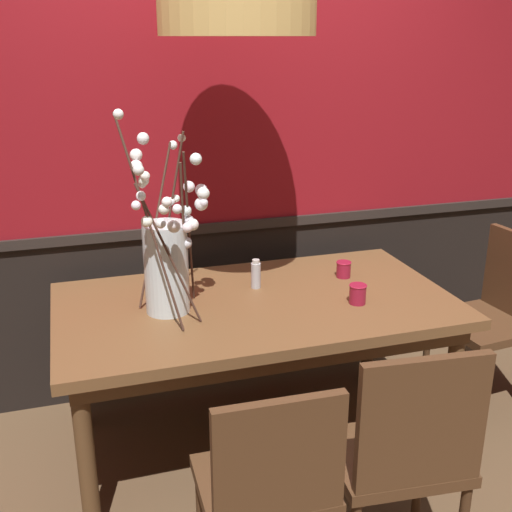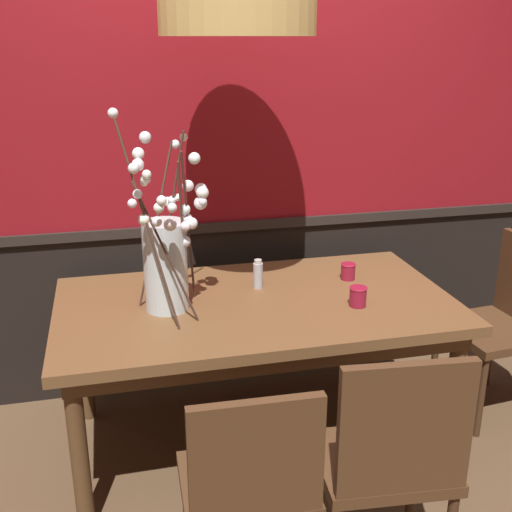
% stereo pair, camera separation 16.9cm
% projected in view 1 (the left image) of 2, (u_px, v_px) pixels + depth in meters
% --- Properties ---
extents(ground_plane, '(24.00, 24.00, 0.00)m').
position_uv_depth(ground_plane, '(256.00, 440.00, 3.07)').
color(ground_plane, brown).
extents(back_wall, '(5.04, 0.14, 2.65)m').
position_uv_depth(back_wall, '(218.00, 149.00, 3.24)').
color(back_wall, black).
rests_on(back_wall, ground).
extents(dining_table, '(1.77, 0.98, 0.74)m').
position_uv_depth(dining_table, '(256.00, 317.00, 2.85)').
color(dining_table, brown).
rests_on(dining_table, ground).
extents(chair_far_side_right, '(0.45, 0.45, 0.91)m').
position_uv_depth(chair_far_side_right, '(262.00, 273.00, 3.79)').
color(chair_far_side_right, '#4C301C').
rests_on(chair_far_side_right, ground).
extents(chair_near_side_right, '(0.49, 0.43, 0.94)m').
position_uv_depth(chair_near_side_right, '(404.00, 451.00, 2.13)').
color(chair_near_side_right, '#4C301C').
rests_on(chair_near_side_right, ground).
extents(chair_head_east_end, '(0.47, 0.49, 0.92)m').
position_uv_depth(chair_head_east_end, '(495.00, 310.00, 3.26)').
color(chair_head_east_end, '#4C301C').
rests_on(chair_head_east_end, ground).
extents(chair_far_side_left, '(0.42, 0.41, 0.88)m').
position_uv_depth(chair_far_side_left, '(174.00, 285.00, 3.65)').
color(chair_far_side_left, '#4C301C').
rests_on(chair_far_side_left, ground).
extents(chair_near_side_left, '(0.44, 0.39, 0.88)m').
position_uv_depth(chair_near_side_left, '(269.00, 484.00, 2.01)').
color(chair_near_side_left, '#4C301C').
rests_on(chair_near_side_left, ground).
extents(vase_with_blossoms, '(0.39, 0.49, 0.89)m').
position_uv_depth(vase_with_blossoms, '(167.00, 260.00, 2.64)').
color(vase_with_blossoms, silver).
rests_on(vase_with_blossoms, dining_table).
extents(candle_holder_nearer_center, '(0.08, 0.08, 0.08)m').
position_uv_depth(candle_holder_nearer_center, '(344.00, 269.00, 3.08)').
color(candle_holder_nearer_center, maroon).
rests_on(candle_holder_nearer_center, dining_table).
extents(candle_holder_nearer_edge, '(0.08, 0.08, 0.09)m').
position_uv_depth(candle_holder_nearer_edge, '(358.00, 294.00, 2.78)').
color(candle_holder_nearer_edge, maroon).
rests_on(candle_holder_nearer_edge, dining_table).
extents(condiment_bottle, '(0.05, 0.05, 0.14)m').
position_uv_depth(condiment_bottle, '(256.00, 274.00, 2.95)').
color(condiment_bottle, '#ADADB2').
rests_on(condiment_bottle, dining_table).
extents(pendant_lamp, '(0.62, 0.62, 0.78)m').
position_uv_depth(pendant_lamp, '(237.00, 2.00, 2.43)').
color(pendant_lamp, tan).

